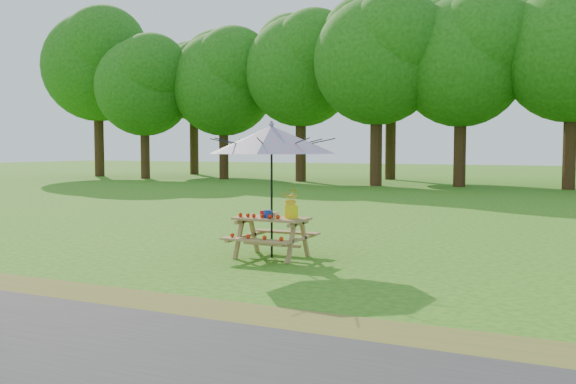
% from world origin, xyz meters
% --- Properties ---
extents(ground, '(120.00, 120.00, 0.00)m').
position_xyz_m(ground, '(0.00, 0.00, 0.00)').
color(ground, '#296A14').
rests_on(ground, ground).
extents(road, '(120.00, 4.00, 0.01)m').
position_xyz_m(road, '(0.00, -5.00, 0.01)').
color(road, '#303133').
rests_on(road, ground).
extents(drygrass_strip, '(120.00, 1.20, 0.01)m').
position_xyz_m(drygrass_strip, '(0.00, -2.80, 0.00)').
color(drygrass_strip, olive).
rests_on(drygrass_strip, ground).
extents(treeline, '(60.00, 12.00, 16.00)m').
position_xyz_m(treeline, '(0.00, 22.00, 8.00)').
color(treeline, '#1C540E').
rests_on(treeline, ground).
extents(picnic_table, '(1.20, 1.32, 0.67)m').
position_xyz_m(picnic_table, '(-1.13, 0.71, 0.33)').
color(picnic_table, olive).
rests_on(picnic_table, ground).
extents(patio_umbrella, '(2.60, 2.60, 2.25)m').
position_xyz_m(patio_umbrella, '(-1.13, 0.71, 1.95)').
color(patio_umbrella, black).
rests_on(patio_umbrella, ground).
extents(produce_bins, '(0.28, 0.41, 0.13)m').
position_xyz_m(produce_bins, '(-1.21, 0.73, 0.72)').
color(produce_bins, red).
rests_on(produce_bins, picnic_table).
extents(tomatoes_row, '(0.77, 0.13, 0.07)m').
position_xyz_m(tomatoes_row, '(-1.28, 0.53, 0.71)').
color(tomatoes_row, red).
rests_on(tomatoes_row, picnic_table).
extents(flower_bucket, '(0.32, 0.28, 0.48)m').
position_xyz_m(flower_bucket, '(-0.79, 0.75, 0.93)').
color(flower_bucket, yellow).
rests_on(flower_bucket, picnic_table).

